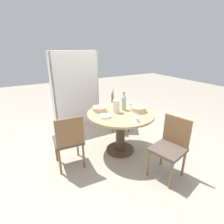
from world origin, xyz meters
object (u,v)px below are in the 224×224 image
at_px(cake_second, 99,109).
at_px(cup_b, 130,105).
at_px(chair_a, 119,109).
at_px(cake_main, 138,109).
at_px(chair_c, 170,146).
at_px(chair_b, 69,140).
at_px(water_bottle, 124,103).
at_px(bookshelf, 76,90).
at_px(coffee_pot, 116,106).
at_px(cup_a, 137,120).

height_order(cake_second, cup_b, cake_second).
height_order(chair_a, cake_main, chair_a).
height_order(chair_c, cup_b, chair_c).
distance_m(chair_b, water_bottle, 1.12).
bearing_deg(bookshelf, water_bottle, 105.53).
xyz_separation_m(chair_c, cake_second, (-0.58, 1.11, 0.30)).
bearing_deg(coffee_pot, chair_c, -69.27).
bearing_deg(cake_second, cup_b, -2.47).
relative_size(chair_a, bookshelf, 0.52).
bearing_deg(chair_a, chair_c, -152.63).
xyz_separation_m(chair_c, cake_main, (0.01, 0.78, 0.30)).
relative_size(chair_a, cup_a, 6.85).
distance_m(coffee_pot, cake_second, 0.30).
bearing_deg(bookshelf, chair_b, 66.77).
bearing_deg(cake_main, cake_second, 150.59).
relative_size(chair_b, coffee_pot, 3.46).
bearing_deg(chair_b, bookshelf, -109.52).
bearing_deg(cup_a, water_bottle, 78.82).
distance_m(chair_c, cup_a, 0.59).
bearing_deg(water_bottle, bookshelf, 105.53).
distance_m(bookshelf, cup_b, 1.44).
distance_m(cake_second, cup_a, 0.73).
height_order(chair_a, cake_second, chair_a).
height_order(cup_a, cup_b, same).
height_order(coffee_pot, cup_b, coffee_pot).
height_order(chair_b, cup_a, chair_b).
relative_size(cake_main, cake_second, 1.07).
xyz_separation_m(chair_b, cup_a, (0.94, -0.44, 0.29)).
bearing_deg(cake_second, chair_c, -62.48).
relative_size(water_bottle, cake_main, 1.10).
bearing_deg(chair_b, chair_a, -145.87).
height_order(chair_a, cup_b, chair_a).
distance_m(chair_a, coffee_pot, 0.99).
height_order(chair_b, cup_b, chair_b).
height_order(bookshelf, cake_second, bookshelf).
distance_m(chair_c, coffee_pot, 1.06).
bearing_deg(cake_main, chair_c, -90.48).
relative_size(chair_b, water_bottle, 2.77).
relative_size(cake_second, cup_a, 2.10).
distance_m(water_bottle, cup_b, 0.27).
bearing_deg(chair_a, cup_a, -166.42).
bearing_deg(cake_main, coffee_pot, 157.64).
relative_size(chair_a, cup_b, 6.85).
distance_m(chair_b, coffee_pot, 0.94).
relative_size(bookshelf, water_bottle, 5.38).
distance_m(chair_b, chair_c, 1.49).
bearing_deg(water_bottle, chair_b, -174.97).
bearing_deg(cup_b, bookshelf, 115.19).
bearing_deg(cup_a, cake_main, 50.44).
bearing_deg(bookshelf, chair_c, 103.24).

